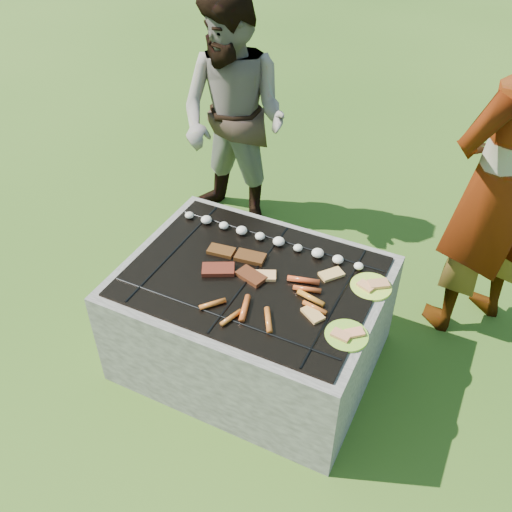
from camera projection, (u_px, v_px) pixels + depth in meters
The scene contains 10 objects.
lawn at pixel (252, 356), 3.24m from camera, with size 60.00×60.00×0.00m, color #234912.
fire_pit at pixel (252, 321), 3.06m from camera, with size 1.30×1.00×0.62m.
mushrooms at pixel (269, 239), 3.05m from camera, with size 1.05×0.06×0.04m.
pork_slabs at pixel (235, 264), 2.90m from camera, with size 0.39×0.29×0.02m.
sausages at pixel (277, 301), 2.69m from camera, with size 0.55×0.48×0.03m.
bread_on_grate at pixel (300, 285), 2.78m from camera, with size 0.46×0.42×0.02m.
plate_far at pixel (371, 286), 2.79m from camera, with size 0.21×0.21×0.03m.
plate_near at pixel (347, 335), 2.54m from camera, with size 0.20×0.20×0.03m.
cook at pixel (501, 183), 2.89m from camera, with size 0.69×0.45×1.90m, color gray.
bystander at pixel (234, 120), 3.73m from camera, with size 0.79×0.62×1.63m, color gray.
Camera 1 is at (0.97, -1.91, 2.50)m, focal length 40.00 mm.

